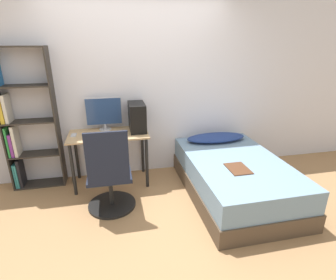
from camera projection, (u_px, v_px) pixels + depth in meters
ground_plane at (156, 223)px, 2.98m from camera, size 14.00×14.00×0.00m
wall_back at (138, 92)px, 3.77m from camera, size 8.00×0.05×2.50m
desk at (109, 142)px, 3.62m from camera, size 1.07×0.57×0.75m
bookshelf at (21, 125)px, 3.44m from camera, size 0.68×0.26×1.88m
office_chair at (110, 181)px, 3.08m from camera, size 0.58×0.58×1.06m
bed at (234, 177)px, 3.46m from camera, size 1.19×1.89×0.50m
pillow at (216, 138)px, 3.98m from camera, size 0.90×0.36×0.11m
magazine at (238, 169)px, 3.12m from camera, size 0.24×0.32×0.01m
monitor at (104, 113)px, 3.65m from camera, size 0.50×0.17×0.46m
keyboard at (105, 136)px, 3.46m from camera, size 0.41×0.15×0.02m
pc_tower at (137, 117)px, 3.64m from camera, size 0.22×0.41×0.39m
mouse at (124, 134)px, 3.51m from camera, size 0.06×0.09×0.02m
phone at (74, 135)px, 3.50m from camera, size 0.07×0.14×0.01m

